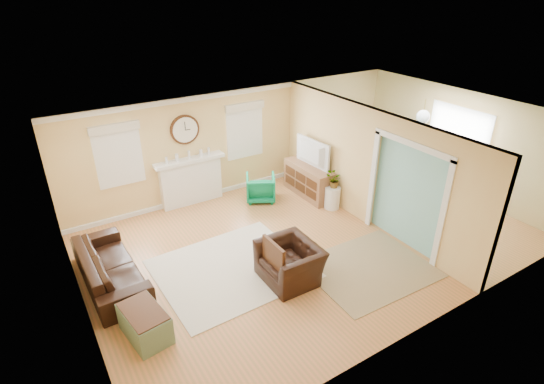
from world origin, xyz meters
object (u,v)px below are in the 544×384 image
at_px(sofa, 110,267).
at_px(green_chair, 261,188).
at_px(credenza, 309,180).
at_px(dining_table, 419,189).
at_px(eames_chair, 290,262).

xyz_separation_m(sofa, green_chair, (3.94, 1.33, -0.01)).
xyz_separation_m(green_chair, credenza, (1.16, -0.41, 0.08)).
xyz_separation_m(sofa, credenza, (5.11, 0.92, 0.07)).
height_order(sofa, credenza, credenza).
distance_m(sofa, credenza, 5.19).
bearing_deg(sofa, credenza, -81.14).
xyz_separation_m(sofa, dining_table, (7.21, -0.82, 0.00)).
distance_m(sofa, dining_table, 7.25).
bearing_deg(sofa, eames_chair, -121.53).
height_order(sofa, eames_chair, eames_chair).
relative_size(eames_chair, dining_table, 0.57).
bearing_deg(eames_chair, sofa, -119.48).
relative_size(eames_chair, green_chair, 1.52).
bearing_deg(eames_chair, green_chair, 159.76).
height_order(eames_chair, dining_table, eames_chair).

